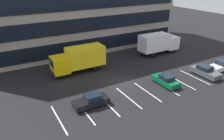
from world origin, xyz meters
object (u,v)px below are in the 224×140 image
sedan_black (91,101)px  sedan_white (221,66)px  box_truck_white (159,43)px  sedan_forest (166,80)px  sedan_charcoal (205,71)px  box_truck_yellow_all (79,58)px

sedan_black → sedan_white: (21.16, -0.80, 0.04)m
box_truck_white → sedan_forest: (-7.20, -9.91, -1.40)m
sedan_charcoal → box_truck_yellow_all: bearing=145.3°
sedan_forest → box_truck_yellow_all: bearing=130.6°
box_truck_white → sedan_black: (-17.77, -9.67, -1.39)m
box_truck_yellow_all → box_truck_white: bearing=1.3°
sedan_forest → sedan_black: bearing=178.7°
sedan_charcoal → sedan_forest: bearing=173.5°
box_truck_yellow_all → sedan_charcoal: bearing=-34.7°
box_truck_white → sedan_black: bearing=-151.4°
sedan_forest → sedan_white: sedan_white is taller
box_truck_yellow_all → sedan_forest: bearing=-49.4°
box_truck_yellow_all → sedan_black: (-2.39, -9.31, -1.41)m
sedan_white → box_truck_white: bearing=108.0°
box_truck_white → sedan_forest: bearing=-126.0°
box_truck_yellow_all → sedan_charcoal: (14.89, -10.31, -1.35)m
box_truck_white → sedan_white: bearing=-72.0°
box_truck_white → sedan_black: 20.27m
box_truck_yellow_all → sedan_forest: 12.64m
box_truck_yellow_all → sedan_white: 21.36m
sedan_white → sedan_charcoal: bearing=-177.0°
sedan_charcoal → sedan_white: bearing=3.0°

